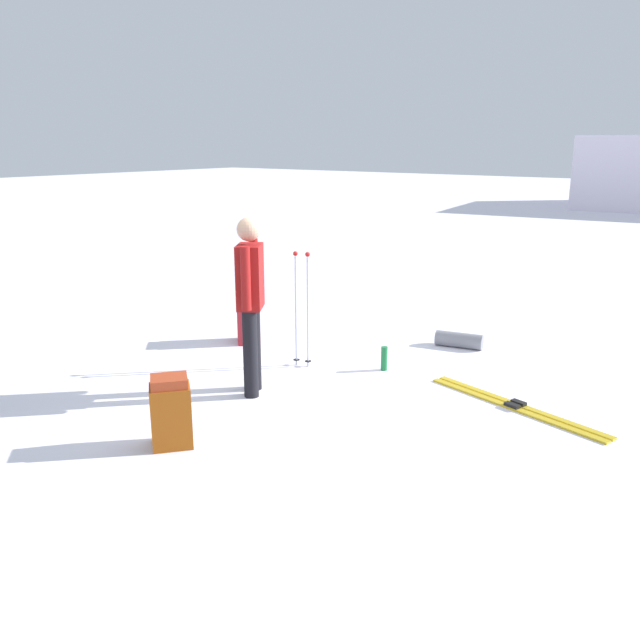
{
  "coord_description": "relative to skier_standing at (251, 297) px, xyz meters",
  "views": [
    {
      "loc": [
        3.67,
        -4.89,
        2.37
      ],
      "look_at": [
        0.0,
        0.0,
        0.7
      ],
      "focal_mm": 36.91,
      "sensor_mm": 36.0,
      "label": 1
    }
  ],
  "objects": [
    {
      "name": "ground_plane",
      "position": [
        0.45,
        0.48,
        -0.95
      ],
      "size": [
        80.0,
        80.0,
        0.0
      ],
      "primitive_type": "plane",
      "color": "white"
    },
    {
      "name": "skier_standing",
      "position": [
        0.0,
        0.0,
        0.0
      ],
      "size": [
        0.37,
        0.49,
        1.7
      ],
      "color": "black",
      "rests_on": "ground_plane"
    },
    {
      "name": "ski_pair_near",
      "position": [
        2.19,
        1.17,
        -0.94
      ],
      "size": [
        1.84,
        0.64,
        0.05
      ],
      "color": "gold",
      "rests_on": "ground_plane"
    },
    {
      "name": "backpack_large_dark",
      "position": [
        0.26,
        -1.24,
        -0.67
      ],
      "size": [
        0.41,
        0.41,
        0.58
      ],
      "color": "#954811",
      "rests_on": "ground_plane"
    },
    {
      "name": "backpack_bright",
      "position": [
        -1.19,
        1.2,
        -0.67
      ],
      "size": [
        0.42,
        0.42,
        0.58
      ],
      "color": "maroon",
      "rests_on": "ground_plane"
    },
    {
      "name": "ski_poles_planted_near",
      "position": [
        -0.1,
        0.91,
        -0.26
      ],
      "size": [
        0.2,
        0.11,
        1.26
      ],
      "color": "#AEB3C7",
      "rests_on": "ground_plane"
    },
    {
      "name": "sleeping_mat_rolled",
      "position": [
        0.97,
        2.54,
        -0.86
      ],
      "size": [
        0.58,
        0.3,
        0.18
      ],
      "primitive_type": "cylinder",
      "rotation": [
        0.0,
        1.57,
        3.36
      ],
      "color": "slate",
      "rests_on": "ground_plane"
    },
    {
      "name": "thermos_bottle",
      "position": [
        0.68,
        1.32,
        -0.82
      ],
      "size": [
        0.07,
        0.07,
        0.26
      ],
      "primitive_type": "cylinder",
      "color": "#186D37",
      "rests_on": "ground_plane"
    }
  ]
}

